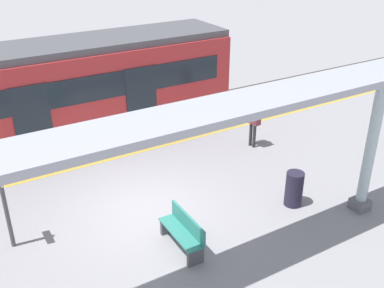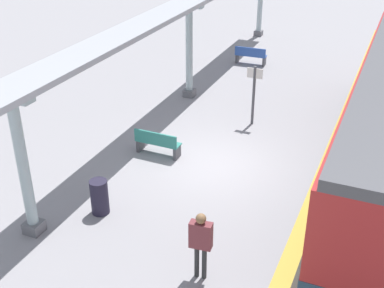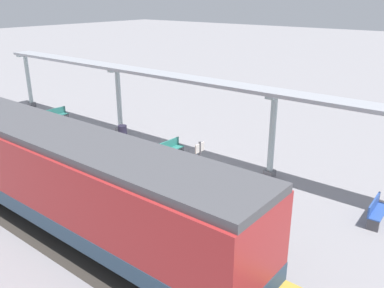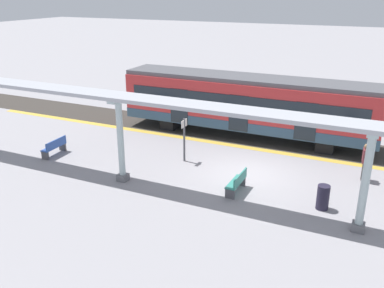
{
  "view_description": "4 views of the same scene",
  "coord_description": "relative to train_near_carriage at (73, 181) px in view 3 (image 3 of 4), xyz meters",
  "views": [
    {
      "loc": [
        9.5,
        -4.12,
        7.02
      ],
      "look_at": [
        -0.18,
        1.66,
        1.44
      ],
      "focal_mm": 42.66,
      "sensor_mm": 36.0,
      "label": 1
    },
    {
      "loc": [
        -4.78,
        12.92,
        8.0
      ],
      "look_at": [
        -0.38,
        2.73,
        2.13
      ],
      "focal_mm": 47.28,
      "sensor_mm": 36.0,
      "label": 2
    },
    {
      "loc": [
        -12.14,
        -12.53,
        7.66
      ],
      "look_at": [
        0.96,
        -2.03,
        1.49
      ],
      "focal_mm": 38.02,
      "sensor_mm": 36.0,
      "label": 3
    },
    {
      "loc": [
        16.99,
        5.0,
        8.01
      ],
      "look_at": [
        1.2,
        -2.28,
        1.52
      ],
      "focal_mm": 38.87,
      "sensor_mm": 36.0,
      "label": 4
    }
  ],
  "objects": [
    {
      "name": "canopy_pillar_third",
      "position": [
        8.06,
        6.79,
        0.07
      ],
      "size": [
        1.1,
        0.44,
        3.76
      ],
      "color": "slate",
      "rests_on": "ground"
    },
    {
      "name": "trackbed",
      "position": [
        -0.01,
        1.78,
        -1.83
      ],
      "size": [
        3.2,
        49.18,
        0.01
      ],
      "primitive_type": "cube",
      "color": "#38332D",
      "rests_on": "ground"
    },
    {
      "name": "bench_mid_platform",
      "position": [
        6.97,
        -7.91,
        -1.39
      ],
      "size": [
        1.52,
        0.5,
        0.86
      ],
      "color": "#2E52A5",
      "rests_on": "ground"
    },
    {
      "name": "bench_near_end",
      "position": [
        7.0,
        11.66,
        -1.39
      ],
      "size": [
        1.5,
        0.45,
        0.86
      ],
      "color": "#2D726A",
      "rests_on": "ground"
    },
    {
      "name": "tactile_edge_strip",
      "position": [
        1.82,
        1.78,
        -1.83
      ],
      "size": [
        0.45,
        37.18,
        0.01
      ],
      "primitive_type": "cube",
      "color": "gold",
      "rests_on": "ground"
    },
    {
      "name": "train_near_carriage",
      "position": [
        0.0,
        0.0,
        0.0
      ],
      "size": [
        2.65,
        14.39,
        3.48
      ],
      "color": "red",
      "rests_on": "ground"
    },
    {
      "name": "ground_plane",
      "position": [
        5.05,
        1.78,
        -1.83
      ],
      "size": [
        176.0,
        176.0,
        0.0
      ],
      "primitive_type": "plane",
      "color": "gray"
    },
    {
      "name": "platform_info_sign",
      "position": [
        4.89,
        -1.55,
        -0.51
      ],
      "size": [
        0.56,
        0.1,
        2.2
      ],
      "color": "#4C4C51",
      "rests_on": "ground"
    },
    {
      "name": "passenger_waiting_near_edge",
      "position": [
        3.55,
        6.63,
        -0.76
      ],
      "size": [
        0.52,
        0.27,
        1.72
      ],
      "color": "#2B2C2D",
      "rests_on": "ground"
    },
    {
      "name": "canopy_beam",
      "position": [
        8.06,
        1.74,
        2.0
      ],
      "size": [
        1.2,
        30.1,
        0.16
      ],
      "primitive_type": "cube",
      "color": "#A8AAB2",
      "rests_on": "canopy_pillar_nearest"
    },
    {
      "name": "trash_bin",
      "position": [
        6.97,
        5.39,
        -1.34
      ],
      "size": [
        0.48,
        0.48,
        0.99
      ],
      "primitive_type": "cylinder",
      "color": "#242134",
      "rests_on": "ground"
    },
    {
      "name": "canopy_pillar_fourth",
      "position": [
        8.06,
        16.39,
        0.07
      ],
      "size": [
        1.1,
        0.44,
        3.76
      ],
      "color": "slate",
      "rests_on": "ground"
    },
    {
      "name": "canopy_pillar_second",
      "position": [
        8.06,
        -3.06,
        0.07
      ],
      "size": [
        1.1,
        0.44,
        3.76
      ],
      "color": "slate",
      "rests_on": "ground"
    },
    {
      "name": "bench_far_end",
      "position": [
        7.01,
        1.94,
        -1.39
      ],
      "size": [
        1.51,
        0.46,
        0.86
      ],
      "color": "#2F8074",
      "rests_on": "ground"
    }
  ]
}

